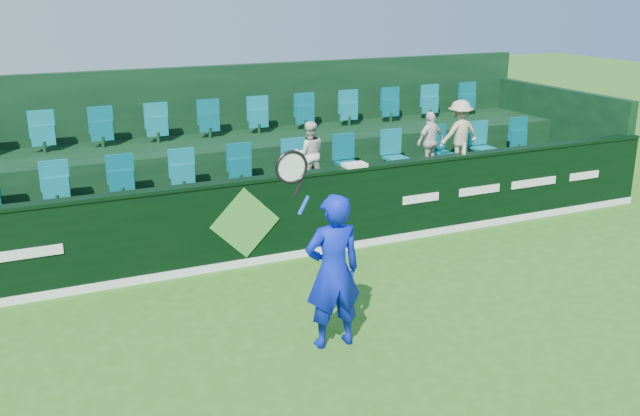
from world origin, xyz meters
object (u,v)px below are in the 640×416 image
spectator_left (309,154)px  drinks_bottle (464,148)px  spectator_middle (430,141)px  tennis_player (333,270)px  spectator_right (459,134)px  towel (355,165)px

spectator_left → drinks_bottle: 2.65m
spectator_left → spectator_middle: bearing=-166.9°
tennis_player → spectator_middle: tennis_player is taller
spectator_right → drinks_bottle: bearing=56.5°
spectator_middle → spectator_right: size_ratio=0.87×
spectator_left → spectator_right: spectator_right is taller
tennis_player → towel: 3.42m
spectator_right → towel: bearing=20.0°
towel → drinks_bottle: size_ratio=1.87×
spectator_middle → drinks_bottle: 1.13m
tennis_player → spectator_right: size_ratio=1.98×
spectator_left → spectator_middle: (2.45, 0.00, -0.00)m
drinks_bottle → spectator_middle: bearing=87.6°
spectator_left → spectator_middle: size_ratio=1.01×
towel → spectator_right: bearing=21.8°
spectator_right → towel: 3.01m
spectator_middle → spectator_left: bearing=-13.4°
tennis_player → drinks_bottle: 4.86m
drinks_bottle → tennis_player: bearing=-143.3°
spectator_middle → spectator_right: spectator_right is taller
spectator_left → towel: 1.16m
tennis_player → towel: size_ratio=6.82×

